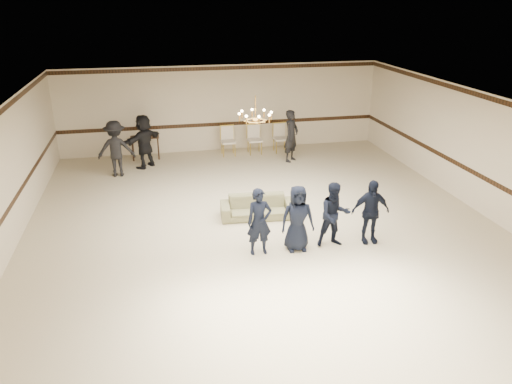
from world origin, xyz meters
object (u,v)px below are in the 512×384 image
adult_right (291,136)px  boy_c (334,215)px  banquet_chair_mid (255,140)px  banquet_chair_right (281,138)px  settee (258,207)px  adult_mid (144,141)px  console_table (146,148)px  boy_a (259,222)px  chandelier (255,108)px  adult_left (116,149)px  boy_b (297,218)px  banquet_chair_left (228,141)px  boy_d (370,212)px

adult_right → boy_c: bearing=-141.6°
banquet_chair_mid → banquet_chair_right: bearing=-1.0°
boy_c → settee: bearing=127.1°
boy_c → adult_mid: 8.07m
adult_mid → console_table: (0.01, 0.92, -0.50)m
adult_mid → adult_right: same height
boy_a → chandelier: bearing=78.4°
adult_left → adult_mid: bearing=-140.2°
boy_b → banquet_chair_left: size_ratio=1.48×
adult_mid → console_table: bearing=-135.1°
settee → banquet_chair_right: (2.10, 5.59, 0.24)m
adult_right → banquet_chair_left: (-2.09, 1.12, -0.39)m
boy_c → adult_right: 6.47m
adult_right → banquet_chair_right: (-0.09, 1.12, -0.39)m
boy_b → adult_left: adult_left is taller
boy_c → boy_d: bearing=1.3°
banquet_chair_left → boy_b: bearing=-88.3°
chandelier → banquet_chair_mid: 5.80m
chandelier → banquet_chair_right: (2.08, 5.19, -2.34)m
adult_left → boy_a: bearing=121.1°
adult_right → banquet_chair_right: size_ratio=1.73×
settee → adult_mid: 5.71m
boy_b → adult_mid: 7.63m
boy_c → adult_right: bearing=84.3°
boy_a → adult_mid: 7.27m
boy_d → settee: 3.06m
adult_left → banquet_chair_left: bearing=-158.0°
chandelier → settee: 2.62m
boy_b → console_table: bearing=115.8°
boy_b → console_table: 8.46m
chandelier → boy_b: bearing=-78.3°
chandelier → boy_d: size_ratio=0.59×
adult_right → console_table: bearing=120.8°
adult_right → chandelier: bearing=-162.7°
boy_a → adult_left: adult_left is taller
adult_mid → settee: bearing=76.5°
boy_b → boy_c: (0.90, 0.00, 0.00)m
boy_c → adult_mid: (-4.32, 6.82, 0.13)m
boy_d → banquet_chair_mid: (-1.20, 7.54, -0.26)m
boy_a → boy_c: (1.80, 0.00, 0.00)m
boy_d → console_table: size_ratio=1.57×
adult_mid → boy_b: bearing=72.2°
adult_left → banquet_chair_right: (5.91, 1.42, -0.39)m
chandelier → boy_b: chandelier is taller
settee → boy_a: bearing=-96.4°
boy_d → banquet_chair_right: size_ratio=1.48×
chandelier → console_table: chandelier is taller
chandelier → boy_a: size_ratio=0.59×
boy_c → boy_b: bearing=-178.7°
settee → adult_mid: adult_mid is taller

